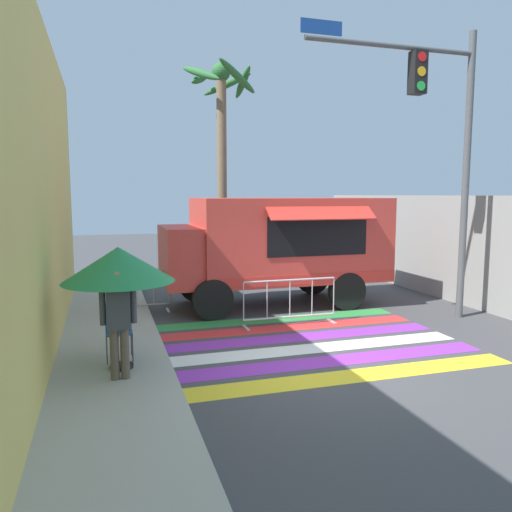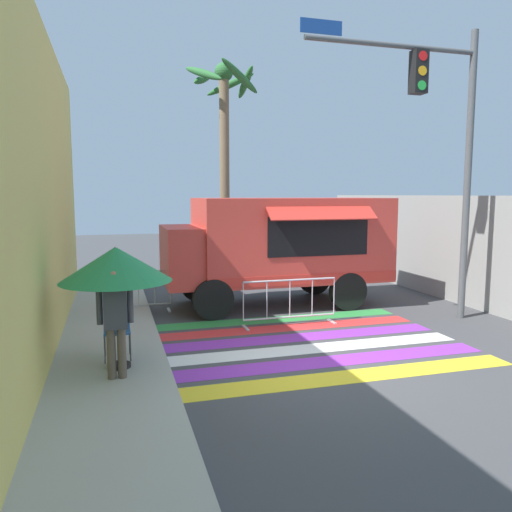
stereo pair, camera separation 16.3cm
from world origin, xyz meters
name	(u,v)px [view 1 (the left image)]	position (x,y,z in m)	size (l,w,h in m)	color
ground_plane	(323,367)	(0.00, 0.00, 0.00)	(60.00, 60.00, 0.00)	#424244
sidewalk_left	(19,395)	(-4.67, 0.00, 0.07)	(4.40, 16.00, 0.15)	#A8A59E
building_left_facade	(26,192)	(-4.43, 0.00, 2.91)	(0.25, 16.00, 5.82)	#E5D166
concrete_wall_right	(475,252)	(5.57, 3.00, 1.43)	(0.20, 16.00, 2.85)	gray
crosswalk_painted	(294,344)	(0.00, 1.37, 0.00)	(6.40, 4.36, 0.01)	yellow
food_truck	(273,243)	(0.74, 4.74, 1.64)	(5.72, 2.77, 2.79)	#D13D33
traffic_signal_pole	(439,128)	(3.75, 2.22, 4.35)	(4.20, 0.29, 6.47)	#515456
patio_umbrella	(118,265)	(-3.25, 0.52, 1.80)	(1.73, 1.73, 1.93)	black
folding_chair	(119,326)	(-3.27, 1.06, 0.69)	(0.43, 0.43, 0.91)	#4C4C51
vendor_person	(119,319)	(-3.29, 0.05, 1.06)	(0.53, 0.21, 1.62)	brown
barricade_front	(290,302)	(0.43, 2.71, 0.51)	(2.15, 0.44, 1.03)	#B7BABF
barricade_side	(137,293)	(-2.71, 4.86, 0.50)	(1.58, 0.44, 1.03)	#B7BABF
palm_tree	(222,130)	(0.36, 8.83, 4.98)	(2.51, 2.53, 7.09)	#7A664C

